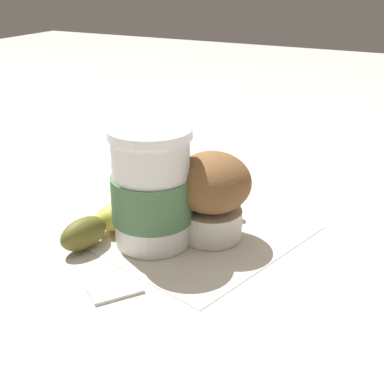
# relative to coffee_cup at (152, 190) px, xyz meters

# --- Properties ---
(ground_plane) EXTENTS (3.00, 3.00, 0.00)m
(ground_plane) POSITION_rel_coffee_cup_xyz_m (0.05, -0.03, -0.06)
(ground_plane) COLOR beige
(paper_napkin) EXTENTS (0.28, 0.28, 0.00)m
(paper_napkin) POSITION_rel_coffee_cup_xyz_m (0.05, -0.03, -0.06)
(paper_napkin) COLOR beige
(paper_napkin) RESTS_ON ground_plane
(coffee_cup) EXTENTS (0.09, 0.09, 0.13)m
(coffee_cup) POSITION_rel_coffee_cup_xyz_m (0.00, 0.00, 0.00)
(coffee_cup) COLOR white
(coffee_cup) RESTS_ON paper_napkin
(muffin) EXTENTS (0.09, 0.09, 0.10)m
(muffin) POSITION_rel_coffee_cup_xyz_m (0.04, -0.05, -0.01)
(muffin) COLOR white
(muffin) RESTS_ON paper_napkin
(banana) EXTENTS (0.19, 0.15, 0.04)m
(banana) POSITION_rel_coffee_cup_xyz_m (0.03, 0.02, -0.05)
(banana) COLOR #D6CC4C
(banana) RESTS_ON paper_napkin
(sugar_packet) EXTENTS (0.06, 0.06, 0.01)m
(sugar_packet) POSITION_rel_coffee_cup_xyz_m (-0.10, -0.02, -0.06)
(sugar_packet) COLOR white
(sugar_packet) RESTS_ON ground_plane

